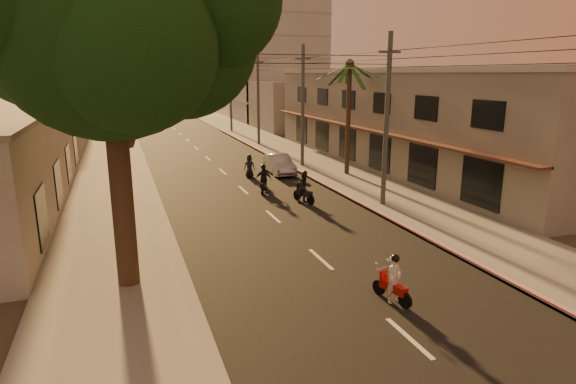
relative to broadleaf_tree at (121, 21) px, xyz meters
name	(u,v)px	position (x,y,z in m)	size (l,w,h in m)	color
ground	(344,280)	(6.61, -2.14, -8.48)	(160.00, 160.00, 0.00)	#383023
road	(223,172)	(6.61, 17.86, -8.47)	(10.00, 140.00, 0.02)	black
sidewalk_right	(318,165)	(14.11, 17.86, -8.42)	(5.00, 140.00, 0.12)	slate
sidewalk_left	(113,178)	(-0.89, 17.86, -8.42)	(5.00, 140.00, 0.12)	slate
curb_stripe	(314,179)	(11.71, 12.86, -8.38)	(0.20, 60.00, 0.20)	red
shophouse_row	(407,118)	(20.57, 15.86, -4.83)	(8.80, 34.20, 7.30)	gray
distant_tower	(276,24)	(22.61, 53.86, 5.52)	(12.10, 12.10, 28.00)	#B7B5B2
broadleaf_tree	(121,21)	(0.00, 0.00, 0.00)	(9.60, 8.70, 12.10)	black
palm_tree	(350,70)	(14.61, 13.86, -1.33)	(5.00, 5.00, 8.20)	black
utility_poles	(303,79)	(12.81, 17.86, -1.94)	(1.20, 48.26, 9.00)	#38383A
filler_right	(289,105)	(20.61, 42.86, -5.48)	(8.00, 14.00, 6.00)	#ACA89C
filler_left_near	(34,129)	(-7.39, 31.86, -6.28)	(8.00, 14.00, 4.40)	#ACA89C
filler_left_far	(54,103)	(-7.39, 49.86, -4.98)	(8.00, 14.00, 7.00)	#ACA89C
scooter_red	(394,281)	(7.33, -4.13, -7.77)	(0.79, 1.59, 1.59)	black
scooter_mid_a	(304,188)	(9.07, 7.86, -7.65)	(1.16, 1.81, 1.81)	black
scooter_mid_b	(263,180)	(7.59, 10.80, -7.68)	(1.26, 1.68, 1.75)	black
scooter_far_a	(249,167)	(7.94, 15.27, -7.74)	(1.00, 1.61, 1.62)	black
parked_car	(279,164)	(10.27, 15.89, -7.79)	(1.56, 4.19, 1.37)	#9D9FA5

